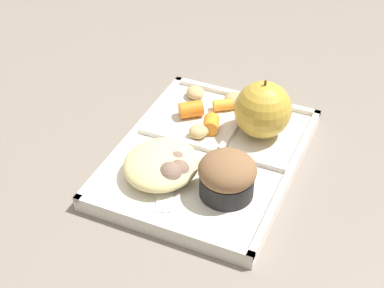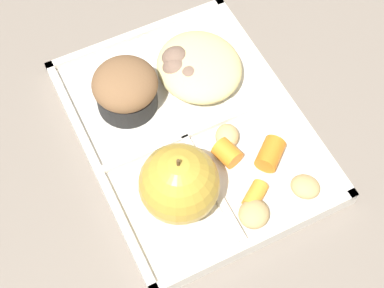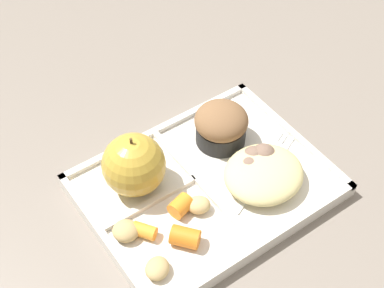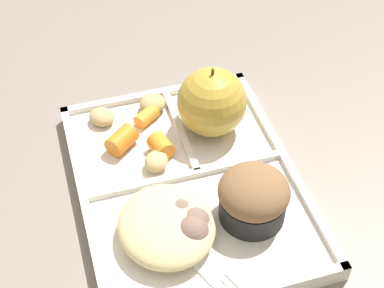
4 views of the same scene
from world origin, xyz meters
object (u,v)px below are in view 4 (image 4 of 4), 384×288
(lunch_tray, at_px, (188,186))
(green_apple, at_px, (212,102))
(bran_muffin, at_px, (253,197))
(plastic_fork, at_px, (189,249))

(lunch_tray, xyz_separation_m, green_apple, (-0.08, 0.05, 0.05))
(green_apple, distance_m, bran_muffin, 0.15)
(bran_muffin, relative_size, plastic_fork, 0.49)
(green_apple, bearing_deg, bran_muffin, 0.00)
(green_apple, xyz_separation_m, bran_muffin, (0.15, 0.00, -0.01))
(green_apple, relative_size, bran_muffin, 1.21)
(lunch_tray, height_order, plastic_fork, lunch_tray)
(lunch_tray, relative_size, bran_muffin, 4.21)
(plastic_fork, bearing_deg, bran_muffin, 106.57)
(lunch_tray, xyz_separation_m, bran_muffin, (0.07, 0.05, 0.04))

